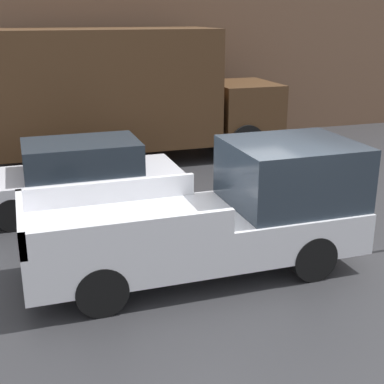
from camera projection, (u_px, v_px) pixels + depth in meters
The scene contains 5 objects.
ground_plane at pixel (241, 262), 9.27m from camera, with size 60.00×60.00×0.00m, color #2D2D30.
building_wall at pixel (124, 63), 17.21m from camera, with size 28.00×0.15×5.13m.
pickup_truck at pixel (225, 213), 8.81m from camera, with size 5.47×2.01×2.08m.
car at pixel (79, 176), 11.52m from camera, with size 4.41×1.84×1.52m.
delivery_truck at pixel (121, 93), 14.97m from camera, with size 8.38×2.45×3.70m.
Camera 1 is at (-3.44, -7.71, 4.11)m, focal length 50.00 mm.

